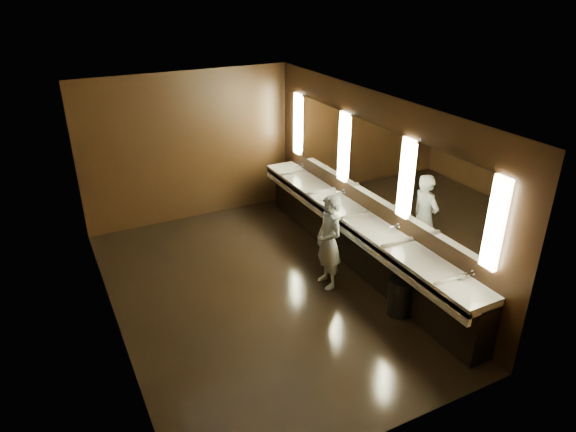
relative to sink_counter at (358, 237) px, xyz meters
The scene contains 10 objects.
floor 1.86m from the sink_counter, behind, with size 6.00×6.00×0.00m, color black.
ceiling 2.92m from the sink_counter, behind, with size 4.00×6.00×0.02m, color #2D2D2B.
wall_back 3.61m from the sink_counter, 120.87° to the left, with size 4.00×0.02×2.80m, color black.
wall_front 3.61m from the sink_counter, 120.87° to the right, with size 4.00×0.02×2.80m, color black.
wall_left 3.90m from the sink_counter, behind, with size 0.02×6.00×2.80m, color black.
wall_right 0.93m from the sink_counter, ahead, with size 0.02×6.00×2.80m, color black.
sink_counter is the anchor object (origin of this frame).
mirror_band 1.27m from the sink_counter, ahead, with size 0.06×5.03×1.15m.
person 0.83m from the sink_counter, 157.35° to the right, with size 0.54×0.35×1.48m, color #87B0C9.
trash_bin 1.43m from the sink_counter, 98.89° to the right, with size 0.35×0.35×0.54m, color black.
Camera 1 is at (-2.52, -5.98, 4.34)m, focal length 32.00 mm.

